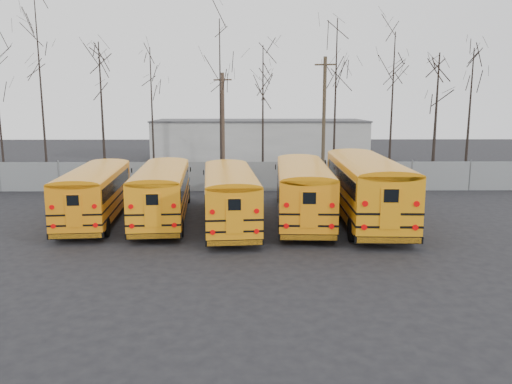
{
  "coord_description": "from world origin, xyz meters",
  "views": [
    {
      "loc": [
        0.9,
        -21.55,
        5.97
      ],
      "look_at": [
        1.22,
        2.67,
        1.6
      ],
      "focal_mm": 35.0,
      "sensor_mm": 36.0,
      "label": 1
    }
  ],
  "objects_px": {
    "bus_a": "(96,189)",
    "bus_e": "(365,183)",
    "bus_b": "(162,188)",
    "utility_pole_right": "(324,115)",
    "bus_d": "(303,186)",
    "bus_c": "(229,192)",
    "utility_pole_left": "(223,124)"
  },
  "relations": [
    {
      "from": "bus_b",
      "to": "utility_pole_right",
      "type": "height_order",
      "value": "utility_pole_right"
    },
    {
      "from": "bus_c",
      "to": "utility_pole_left",
      "type": "xyz_separation_m",
      "value": [
        -1.11,
        16.03,
        2.56
      ]
    },
    {
      "from": "bus_a",
      "to": "bus_e",
      "type": "bearing_deg",
      "value": -6.18
    },
    {
      "from": "bus_d",
      "to": "utility_pole_left",
      "type": "height_order",
      "value": "utility_pole_left"
    },
    {
      "from": "bus_c",
      "to": "utility_pole_left",
      "type": "height_order",
      "value": "utility_pole_left"
    },
    {
      "from": "bus_d",
      "to": "bus_e",
      "type": "distance_m",
      "value": 3.15
    },
    {
      "from": "bus_a",
      "to": "bus_c",
      "type": "bearing_deg",
      "value": -14.11
    },
    {
      "from": "bus_e",
      "to": "utility_pole_left",
      "type": "height_order",
      "value": "utility_pole_left"
    },
    {
      "from": "bus_d",
      "to": "utility_pole_right",
      "type": "bearing_deg",
      "value": 81.05
    },
    {
      "from": "bus_b",
      "to": "bus_d",
      "type": "height_order",
      "value": "bus_d"
    },
    {
      "from": "bus_b",
      "to": "bus_d",
      "type": "distance_m",
      "value": 7.09
    },
    {
      "from": "bus_a",
      "to": "utility_pole_left",
      "type": "relative_size",
      "value": 1.23
    },
    {
      "from": "bus_a",
      "to": "utility_pole_right",
      "type": "xyz_separation_m",
      "value": [
        13.97,
        16.92,
        3.31
      ]
    },
    {
      "from": "bus_a",
      "to": "bus_e",
      "type": "distance_m",
      "value": 13.59
    },
    {
      "from": "bus_b",
      "to": "bus_c",
      "type": "bearing_deg",
      "value": -21.86
    },
    {
      "from": "bus_a",
      "to": "bus_d",
      "type": "relative_size",
      "value": 0.93
    },
    {
      "from": "bus_d",
      "to": "bus_b",
      "type": "bearing_deg",
      "value": -178.09
    },
    {
      "from": "bus_a",
      "to": "utility_pole_left",
      "type": "height_order",
      "value": "utility_pole_left"
    },
    {
      "from": "bus_c",
      "to": "bus_e",
      "type": "distance_m",
      "value": 6.85
    },
    {
      "from": "bus_e",
      "to": "utility_pole_right",
      "type": "distance_m",
      "value": 17.42
    },
    {
      "from": "bus_c",
      "to": "bus_e",
      "type": "bearing_deg",
      "value": 2.19
    },
    {
      "from": "bus_b",
      "to": "bus_e",
      "type": "xyz_separation_m",
      "value": [
        10.23,
        -0.24,
        0.28
      ]
    },
    {
      "from": "bus_d",
      "to": "utility_pole_right",
      "type": "distance_m",
      "value": 17.67
    },
    {
      "from": "bus_b",
      "to": "utility_pole_left",
      "type": "xyz_separation_m",
      "value": [
        2.32,
        14.96,
        2.56
      ]
    },
    {
      "from": "bus_c",
      "to": "bus_d",
      "type": "relative_size",
      "value": 0.95
    },
    {
      "from": "bus_a",
      "to": "bus_c",
      "type": "xyz_separation_m",
      "value": [
        6.79,
        -1.06,
        0.03
      ]
    },
    {
      "from": "utility_pole_left",
      "to": "utility_pole_right",
      "type": "distance_m",
      "value": 8.55
    },
    {
      "from": "bus_e",
      "to": "utility_pole_right",
      "type": "relative_size",
      "value": 1.25
    },
    {
      "from": "utility_pole_left",
      "to": "utility_pole_right",
      "type": "height_order",
      "value": "utility_pole_right"
    },
    {
      "from": "utility_pole_left",
      "to": "bus_e",
      "type": "bearing_deg",
      "value": -48.71
    },
    {
      "from": "bus_c",
      "to": "bus_e",
      "type": "relative_size",
      "value": 0.86
    },
    {
      "from": "bus_a",
      "to": "utility_pole_left",
      "type": "xyz_separation_m",
      "value": [
        5.68,
        14.97,
        2.59
      ]
    }
  ]
}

